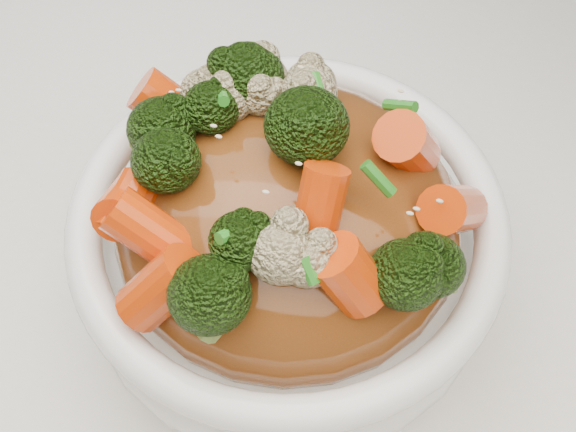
% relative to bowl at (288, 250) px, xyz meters
% --- Properties ---
extents(tablecloth, '(1.20, 0.80, 0.04)m').
position_rel_bowl_xyz_m(tablecloth, '(-0.04, -0.01, -0.07)').
color(tablecloth, white).
rests_on(tablecloth, dining_table).
extents(bowl, '(0.30, 0.30, 0.09)m').
position_rel_bowl_xyz_m(bowl, '(0.00, 0.00, 0.00)').
color(bowl, white).
rests_on(bowl, tablecloth).
extents(sauce_base, '(0.24, 0.24, 0.10)m').
position_rel_bowl_xyz_m(sauce_base, '(0.00, -0.00, 0.03)').
color(sauce_base, '#633111').
rests_on(sauce_base, bowl).
extents(carrots, '(0.24, 0.24, 0.05)m').
position_rel_bowl_xyz_m(carrots, '(0.00, -0.00, 0.10)').
color(carrots, '#D03C06').
rests_on(carrots, sauce_base).
extents(broccoli, '(0.24, 0.24, 0.05)m').
position_rel_bowl_xyz_m(broccoli, '(0.00, -0.00, 0.10)').
color(broccoli, black).
rests_on(broccoli, sauce_base).
extents(cauliflower, '(0.24, 0.24, 0.04)m').
position_rel_bowl_xyz_m(cauliflower, '(0.00, -0.00, 0.10)').
color(cauliflower, tan).
rests_on(cauliflower, sauce_base).
extents(scallions, '(0.18, 0.18, 0.02)m').
position_rel_bowl_xyz_m(scallions, '(0.00, -0.00, 0.10)').
color(scallions, '#22731A').
rests_on(scallions, sauce_base).
extents(sesame_seeds, '(0.22, 0.22, 0.01)m').
position_rel_bowl_xyz_m(sesame_seeds, '(-0.00, -0.00, 0.10)').
color(sesame_seeds, beige).
rests_on(sesame_seeds, sauce_base).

